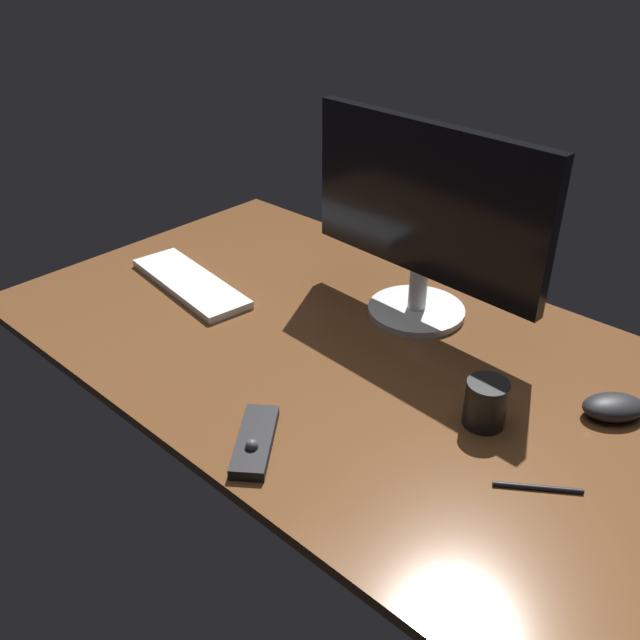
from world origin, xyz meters
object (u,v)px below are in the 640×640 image
at_px(computer_mouse, 613,407).
at_px(media_remote, 255,441).
at_px(monitor, 424,217).
at_px(pen, 538,487).
at_px(coffee_mug, 486,403).
at_px(keyboard, 190,283).

bearing_deg(computer_mouse, media_remote, -178.57).
relative_size(monitor, computer_mouse, 5.17).
xyz_separation_m(media_remote, pen, (0.38, 0.22, -0.01)).
height_order(computer_mouse, coffee_mug, coffee_mug).
bearing_deg(keyboard, pen, 5.08).
relative_size(monitor, pen, 4.20).
distance_m(media_remote, pen, 0.44).
height_order(monitor, coffee_mug, monitor).
bearing_deg(monitor, coffee_mug, -32.96).
xyz_separation_m(computer_mouse, coffee_mug, (-0.15, -0.16, 0.02)).
bearing_deg(monitor, computer_mouse, -3.44).
bearing_deg(computer_mouse, monitor, 124.39).
xyz_separation_m(coffee_mug, pen, (0.14, -0.08, -0.04)).
bearing_deg(keyboard, coffee_mug, 10.56).
bearing_deg(pen, monitor, 110.21).
bearing_deg(computer_mouse, coffee_mug, 178.81).
bearing_deg(coffee_mug, pen, -29.47).
relative_size(keyboard, computer_mouse, 3.31).
bearing_deg(keyboard, monitor, 37.14).
xyz_separation_m(keyboard, pen, (0.89, -0.05, -0.00)).
height_order(keyboard, pen, keyboard).
relative_size(monitor, keyboard, 1.56).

